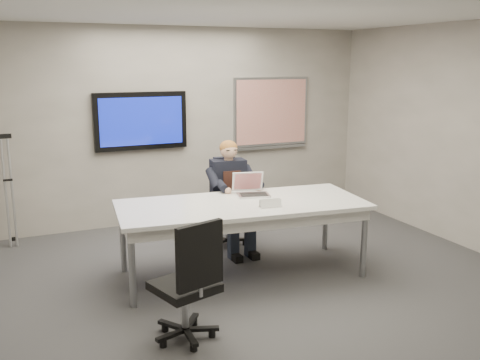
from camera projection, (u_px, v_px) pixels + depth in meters
name	position (u px, v px, depth m)	size (l,w,h in m)	color
floor	(266.00, 298.00, 5.34)	(6.00, 6.00, 0.02)	#333335
ceiling	(270.00, 5.00, 4.72)	(6.00, 6.00, 0.02)	silver
wall_back	(174.00, 126.00, 7.71)	(6.00, 0.02, 2.80)	gray
conference_table	(242.00, 211.00, 5.79)	(2.77, 1.40, 0.82)	white
tv_display	(141.00, 121.00, 7.44)	(1.30, 0.09, 0.80)	black
whiteboard	(271.00, 113.00, 8.26)	(1.25, 0.08, 1.10)	#909398
office_chair_far	(227.00, 220.00, 6.84)	(0.65, 0.65, 1.07)	black
office_chair_near	(188.00, 303.00, 4.47)	(0.64, 0.64, 1.08)	black
seated_person	(234.00, 208.00, 6.56)	(0.45, 0.76, 1.37)	#1D2331
crutch	(9.00, 188.00, 6.77)	(0.20, 0.35, 1.49)	#A5A7AC
laptop	(251.00, 189.00, 6.11)	(0.41, 0.41, 0.25)	silver
name_tent	(270.00, 203.00, 5.59)	(0.22, 0.06, 0.09)	white
pen	(273.00, 206.00, 5.62)	(0.01, 0.01, 0.12)	black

